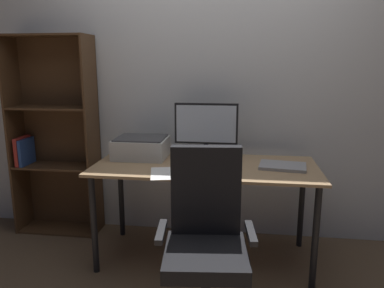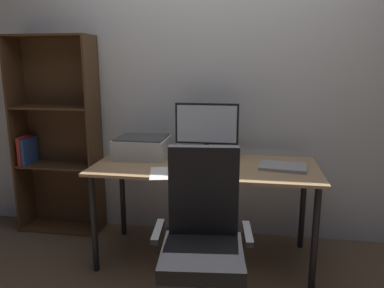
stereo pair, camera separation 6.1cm
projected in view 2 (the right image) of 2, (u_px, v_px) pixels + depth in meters
name	position (u px, v px, depth m)	size (l,w,h in m)	color
ground_plane	(204.00, 258.00, 2.84)	(12.00, 12.00, 0.00)	brown
back_wall	(214.00, 83.00, 3.07)	(6.40, 0.10, 2.60)	silver
desk	(205.00, 176.00, 2.70)	(1.62, 0.71, 0.74)	tan
monitor	(207.00, 127.00, 2.84)	(0.49, 0.20, 0.43)	black
keyboard	(195.00, 170.00, 2.53)	(0.29, 0.11, 0.02)	#B7BABC
mouse	(231.00, 171.00, 2.49)	(0.06, 0.10, 0.03)	black
coffee_mug	(219.00, 158.00, 2.67)	(0.09, 0.08, 0.10)	#285193
laptop	(283.00, 167.00, 2.60)	(0.32, 0.23, 0.02)	#99999E
printer	(142.00, 147.00, 2.90)	(0.40, 0.34, 0.16)	silver
paper_sheet	(166.00, 173.00, 2.49)	(0.21, 0.30, 0.00)	white
office_chair	(203.00, 248.00, 2.05)	(0.54, 0.54, 1.01)	#232326
bookshelf	(57.00, 137.00, 3.22)	(0.71, 0.28, 1.69)	#4C331E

